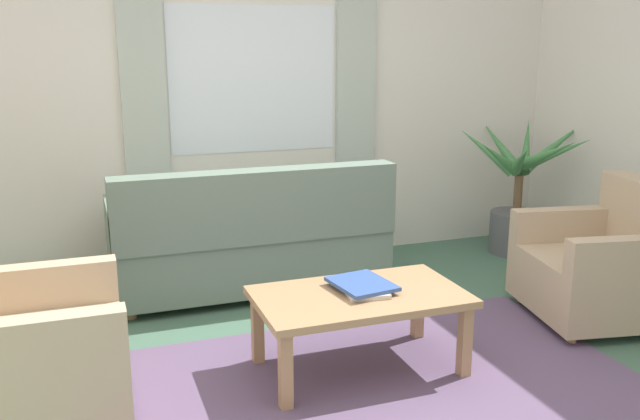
{
  "coord_description": "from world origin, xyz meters",
  "views": [
    {
      "loc": [
        -1.31,
        -2.91,
        1.71
      ],
      "look_at": [
        -0.0,
        0.7,
        0.77
      ],
      "focal_mm": 37.98,
      "sensor_mm": 36.0,
      "label": 1
    }
  ],
  "objects_px": {
    "coffee_table": "(359,303)",
    "book_stack_on_table": "(362,286)",
    "couch": "(251,241)",
    "potted_plant": "(519,199)",
    "armchair_left": "(19,350)",
    "armchair_right": "(605,265)"
  },
  "relations": [
    {
      "from": "coffee_table",
      "to": "book_stack_on_table",
      "type": "relative_size",
      "value": 2.93
    },
    {
      "from": "book_stack_on_table",
      "to": "potted_plant",
      "type": "height_order",
      "value": "potted_plant"
    },
    {
      "from": "potted_plant",
      "to": "armchair_right",
      "type": "bearing_deg",
      "value": -104.06
    },
    {
      "from": "couch",
      "to": "potted_plant",
      "type": "relative_size",
      "value": 1.56
    },
    {
      "from": "armchair_left",
      "to": "book_stack_on_table",
      "type": "height_order",
      "value": "armchair_left"
    },
    {
      "from": "couch",
      "to": "armchair_left",
      "type": "xyz_separation_m",
      "value": [
        -1.42,
        -1.31,
        -0.01
      ]
    },
    {
      "from": "armchair_right",
      "to": "coffee_table",
      "type": "xyz_separation_m",
      "value": [
        -1.75,
        -0.14,
        0.03
      ]
    },
    {
      "from": "armchair_left",
      "to": "armchair_right",
      "type": "height_order",
      "value": "same"
    },
    {
      "from": "armchair_left",
      "to": "armchair_right",
      "type": "relative_size",
      "value": 0.9
    },
    {
      "from": "book_stack_on_table",
      "to": "armchair_right",
      "type": "bearing_deg",
      "value": 3.23
    },
    {
      "from": "coffee_table",
      "to": "potted_plant",
      "type": "height_order",
      "value": "potted_plant"
    },
    {
      "from": "couch",
      "to": "potted_plant",
      "type": "xyz_separation_m",
      "value": [
        2.34,
        0.14,
        0.1
      ]
    },
    {
      "from": "coffee_table",
      "to": "potted_plant",
      "type": "xyz_separation_m",
      "value": [
        2.1,
        1.52,
        0.08
      ]
    },
    {
      "from": "couch",
      "to": "armchair_left",
      "type": "distance_m",
      "value": 1.93
    },
    {
      "from": "couch",
      "to": "armchair_left",
      "type": "height_order",
      "value": "couch"
    },
    {
      "from": "armchair_right",
      "to": "armchair_left",
      "type": "bearing_deg",
      "value": -78.1
    },
    {
      "from": "potted_plant",
      "to": "coffee_table",
      "type": "bearing_deg",
      "value": -144.06
    },
    {
      "from": "armchair_left",
      "to": "coffee_table",
      "type": "bearing_deg",
      "value": -92.11
    },
    {
      "from": "couch",
      "to": "potted_plant",
      "type": "bearing_deg",
      "value": -176.48
    },
    {
      "from": "coffee_table",
      "to": "potted_plant",
      "type": "relative_size",
      "value": 0.9
    },
    {
      "from": "armchair_right",
      "to": "potted_plant",
      "type": "distance_m",
      "value": 1.43
    },
    {
      "from": "armchair_right",
      "to": "potted_plant",
      "type": "relative_size",
      "value": 0.8
    }
  ]
}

